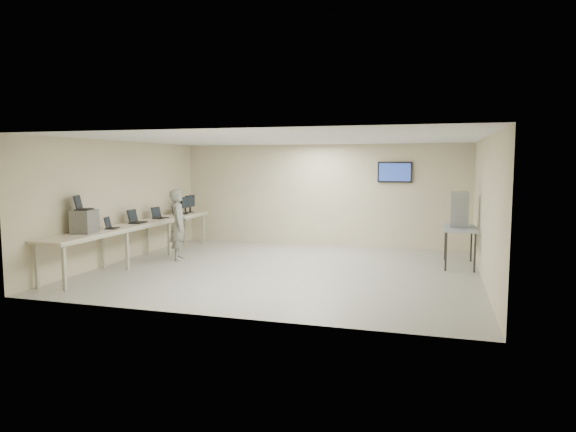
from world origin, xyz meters
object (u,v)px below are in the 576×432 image
(workbench, at_px, (138,226))
(equipment_box, at_px, (84,221))
(side_table, at_px, (460,230))
(soldier, at_px, (179,225))

(workbench, relative_size, equipment_box, 12.83)
(equipment_box, height_order, side_table, equipment_box)
(workbench, height_order, soldier, soldier)
(equipment_box, bearing_deg, soldier, 61.56)
(soldier, height_order, side_table, soldier)
(workbench, distance_m, side_table, 7.35)
(workbench, distance_m, equipment_box, 1.83)
(workbench, bearing_deg, side_table, 11.90)
(equipment_box, xyz_separation_m, soldier, (0.88, 2.23, -0.30))
(soldier, bearing_deg, side_table, -103.30)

